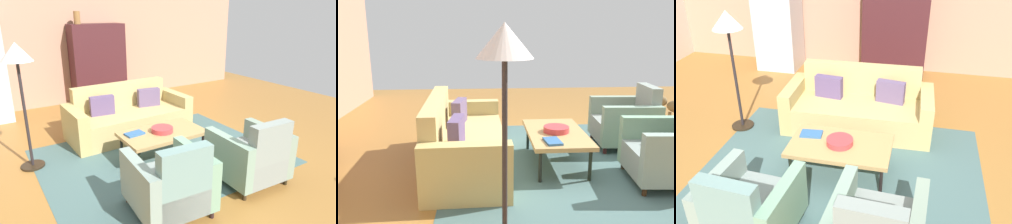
{
  "view_description": "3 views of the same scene",
  "coord_description": "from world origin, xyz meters",
  "views": [
    {
      "loc": [
        -2.19,
        -3.45,
        2.1
      ],
      "look_at": [
        0.16,
        0.25,
        0.64
      ],
      "focal_mm": 33.0,
      "sensor_mm": 36.0,
      "label": 1
    },
    {
      "loc": [
        -4.06,
        0.99,
        1.7
      ],
      "look_at": [
        -0.24,
        0.73,
        0.73
      ],
      "focal_mm": 36.87,
      "sensor_mm": 36.0,
      "label": 2
    },
    {
      "loc": [
        0.79,
        -3.28,
        2.75
      ],
      "look_at": [
        -0.09,
        0.57,
        0.59
      ],
      "focal_mm": 37.99,
      "sensor_mm": 36.0,
      "label": 3
    }
  ],
  "objects": [
    {
      "name": "coffee_table",
      "position": [
        -0.03,
        0.1,
        0.38
      ],
      "size": [
        1.2,
        0.7,
        0.42
      ],
      "color": "black",
      "rests_on": "ground"
    },
    {
      "name": "cabinet",
      "position": [
        0.26,
        3.4,
        0.9
      ],
      "size": [
        1.2,
        0.51,
        1.8
      ],
      "color": "#3F1A1E",
      "rests_on": "ground"
    },
    {
      "name": "ground_plane",
      "position": [
        0.0,
        0.0,
        0.0
      ],
      "size": [
        10.7,
        10.7,
        0.0
      ],
      "primitive_type": "plane",
      "color": "olive"
    },
    {
      "name": "fruit_bowl",
      "position": [
        -0.04,
        0.1,
        0.45
      ],
      "size": [
        0.32,
        0.32,
        0.07
      ],
      "primitive_type": "cylinder",
      "color": "#B73639",
      "rests_on": "coffee_table"
    },
    {
      "name": "book_stack",
      "position": [
        -0.42,
        0.22,
        0.43
      ],
      "size": [
        0.28,
        0.19,
        0.03
      ],
      "color": "#2D5A8F",
      "rests_on": "coffee_table"
    },
    {
      "name": "floor_lamp",
      "position": [
        -1.71,
        0.84,
        1.44
      ],
      "size": [
        0.4,
        0.4,
        1.72
      ],
      "color": "black",
      "rests_on": "ground"
    },
    {
      "name": "armchair_left",
      "position": [
        -0.63,
        -1.07,
        0.34
      ],
      "size": [
        0.86,
        0.86,
        0.88
      ],
      "rotation": [
        0.0,
        0.0,
        -0.07
      ],
      "color": "black",
      "rests_on": "ground"
    },
    {
      "name": "couch",
      "position": [
        -0.03,
        1.28,
        0.29
      ],
      "size": [
        2.12,
        0.96,
        0.86
      ],
      "rotation": [
        0.0,
        0.0,
        3.17
      ],
      "color": "tan",
      "rests_on": "ground"
    },
    {
      "name": "refrigerator",
      "position": [
        -2.06,
        3.3,
        0.93
      ],
      "size": [
        0.8,
        0.73,
        1.85
      ],
      "color": "#B7BABF",
      "rests_on": "ground"
    },
    {
      "name": "area_rug",
      "position": [
        -0.03,
        0.15,
        0.0
      ],
      "size": [
        3.4,
        2.6,
        0.01
      ],
      "primitive_type": "cube",
      "color": "#43605F",
      "rests_on": "ground"
    }
  ]
}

